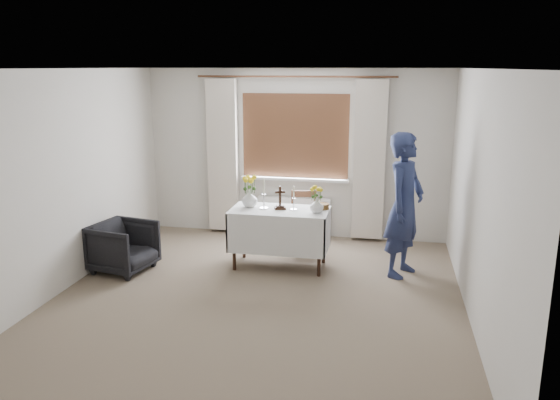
# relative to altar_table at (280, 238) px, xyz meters

# --- Properties ---
(ground) EXTENTS (5.00, 5.00, 0.00)m
(ground) POSITION_rel_altar_table_xyz_m (-0.04, -1.09, -0.38)
(ground) COLOR #7C6655
(ground) RESTS_ON ground
(altar_table) EXTENTS (1.24, 0.64, 0.76)m
(altar_table) POSITION_rel_altar_table_xyz_m (0.00, 0.00, 0.00)
(altar_table) COLOR white
(altar_table) RESTS_ON ground
(wooden_chair) EXTENTS (0.45, 0.45, 0.83)m
(wooden_chair) POSITION_rel_altar_table_xyz_m (0.21, 0.69, 0.04)
(wooden_chair) COLOR #58331E
(wooden_chair) RESTS_ON ground
(armchair) EXTENTS (0.81, 0.80, 0.63)m
(armchair) POSITION_rel_altar_table_xyz_m (-1.90, -0.54, -0.07)
(armchair) COLOR black
(armchair) RESTS_ON ground
(person) EXTENTS (0.66, 0.77, 1.77)m
(person) POSITION_rel_altar_table_xyz_m (1.54, 0.04, 0.50)
(person) COLOR navy
(person) RESTS_ON ground
(radiator) EXTENTS (1.10, 0.10, 0.60)m
(radiator) POSITION_rel_altar_table_xyz_m (-0.04, 1.33, -0.08)
(radiator) COLOR white
(radiator) RESTS_ON ground
(wooden_cross) EXTENTS (0.17, 0.14, 0.30)m
(wooden_cross) POSITION_rel_altar_table_xyz_m (0.00, 0.01, 0.53)
(wooden_cross) COLOR black
(wooden_cross) RESTS_ON altar_table
(candlestick_left) EXTENTS (0.13, 0.13, 0.39)m
(candlestick_left) POSITION_rel_altar_table_xyz_m (-0.21, 0.01, 0.57)
(candlestick_left) COLOR silver
(candlestick_left) RESTS_ON altar_table
(candlestick_right) EXTENTS (0.09, 0.09, 0.31)m
(candlestick_right) POSITION_rel_altar_table_xyz_m (0.18, 0.01, 0.54)
(candlestick_right) COLOR silver
(candlestick_right) RESTS_ON altar_table
(flower_vase_left) EXTENTS (0.24, 0.24, 0.21)m
(flower_vase_left) POSITION_rel_altar_table_xyz_m (-0.41, 0.06, 0.49)
(flower_vase_left) COLOR silver
(flower_vase_left) RESTS_ON altar_table
(flower_vase_right) EXTENTS (0.21, 0.21, 0.18)m
(flower_vase_right) POSITION_rel_altar_table_xyz_m (0.48, -0.06, 0.47)
(flower_vase_right) COLOR silver
(flower_vase_right) RESTS_ON altar_table
(wicker_basket) EXTENTS (0.23, 0.23, 0.07)m
(wicker_basket) POSITION_rel_altar_table_xyz_m (0.52, 0.14, 0.42)
(wicker_basket) COLOR brown
(wicker_basket) RESTS_ON altar_table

